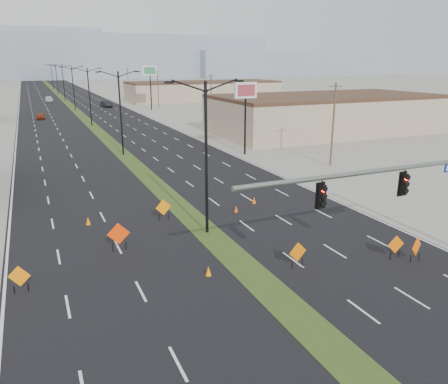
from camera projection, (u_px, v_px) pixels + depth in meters
name	position (u px, v px, depth m)	size (l,w,h in m)	color
ground	(309.00, 327.00, 19.07)	(600.00, 600.00, 0.00)	gray
road_surface	(74.00, 109.00, 106.64)	(25.00, 400.00, 0.02)	black
median_strip	(74.00, 109.00, 106.64)	(2.00, 400.00, 0.04)	#2A3F16
building_se_near	(326.00, 115.00, 70.87)	(36.00, 18.00, 5.50)	tan
building_se_far	(204.00, 91.00, 129.41)	(44.00, 16.00, 5.00)	tan
mesa_center	(103.00, 57.00, 293.24)	(220.00, 50.00, 28.00)	#8492A4
mesa_east	(289.00, 64.00, 340.22)	(160.00, 50.00, 18.00)	#8492A4
signal_mast	(429.00, 188.00, 22.76)	(16.30, 0.60, 8.00)	slate
streetlight_0	(206.00, 154.00, 28.02)	(5.15, 0.24, 10.02)	black
streetlight_1	(121.00, 111.00, 52.54)	(5.15, 0.24, 10.02)	black
streetlight_2	(89.00, 95.00, 77.06)	(5.15, 0.24, 10.02)	black
streetlight_3	(73.00, 87.00, 101.57)	(5.15, 0.24, 10.02)	black
streetlight_4	(63.00, 82.00, 126.09)	(5.15, 0.24, 10.02)	black
streetlight_5	(57.00, 78.00, 150.61)	(5.15, 0.24, 10.02)	black
streetlight_6	(52.00, 76.00, 175.13)	(5.15, 0.24, 10.02)	black
utility_pole_0	(333.00, 123.00, 47.38)	(1.60, 0.20, 9.00)	#4C3823
utility_pole_1	(211.00, 99.00, 78.02)	(1.60, 0.20, 9.00)	#4C3823
utility_pole_2	(158.00, 88.00, 108.67)	(1.60, 0.20, 9.00)	#4C3823
utility_pole_3	(128.00, 82.00, 139.32)	(1.60, 0.20, 9.00)	#4C3823
car_left	(40.00, 116.00, 87.11)	(1.50, 3.73, 1.27)	maroon
car_mid	(106.00, 104.00, 109.94)	(1.72, 4.94, 1.63)	black
car_far	(49.00, 99.00, 124.18)	(2.03, 4.99, 1.45)	silver
construction_sign_0	(19.00, 277.00, 21.66)	(1.07, 0.38, 1.48)	orange
construction_sign_1	(119.00, 235.00, 26.42)	(1.37, 0.16, 1.82)	#FF3B05
construction_sign_2	(163.00, 208.00, 31.63)	(1.19, 0.21, 1.59)	orange
construction_sign_3	(298.00, 253.00, 24.32)	(1.15, 0.14, 1.53)	orange
construction_sign_4	(416.00, 248.00, 25.09)	(1.06, 0.42, 1.49)	#FB5B05
construction_sign_5	(396.00, 245.00, 25.43)	(1.10, 0.15, 1.46)	orange
cone_0	(208.00, 271.00, 23.57)	(0.33, 0.33, 0.55)	orange
cone_1	(236.00, 209.00, 33.52)	(0.32, 0.32, 0.53)	#F34F05
cone_2	(254.00, 200.00, 35.55)	(0.34, 0.34, 0.56)	#F85D05
cone_3	(88.00, 221.00, 30.92)	(0.36, 0.36, 0.60)	orange
pole_sign_east_near	(246.00, 96.00, 52.54)	(2.86, 0.42, 8.75)	black
pole_sign_east_far	(150.00, 74.00, 101.37)	(3.33, 0.76, 10.15)	black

